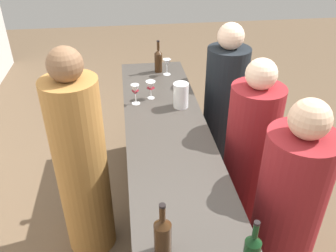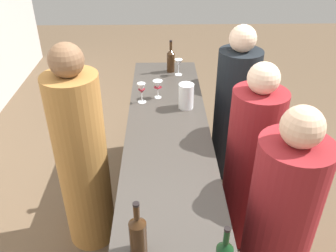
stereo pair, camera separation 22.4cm
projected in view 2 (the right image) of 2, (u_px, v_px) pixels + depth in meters
name	position (u px, v px, depth m)	size (l,w,h in m)	color
ground_plane	(168.00, 228.00, 2.95)	(12.00, 12.00, 0.00)	brown
bar_counter	(168.00, 184.00, 2.70)	(2.57, 0.59, 0.96)	#2A2723
wine_bottle_second_left_amber_brown	(138.00, 234.00, 1.55)	(0.08, 0.08, 0.29)	#331E0F
wine_bottle_center_amber_brown	(171.00, 60.00, 3.29)	(0.07, 0.07, 0.30)	#331E0F
wine_glass_near_left	(179.00, 64.00, 3.22)	(0.07, 0.07, 0.15)	white
wine_glass_near_center	(158.00, 86.00, 2.83)	(0.08, 0.08, 0.15)	white
wine_glass_near_right	(141.00, 89.00, 2.76)	(0.07, 0.07, 0.16)	white
water_pitcher	(186.00, 96.00, 2.70)	(0.12, 0.12, 0.20)	silver
person_left_guest	(278.00, 228.00, 2.08)	(0.40, 0.40, 1.49)	maroon
person_center_guest	(235.00, 111.00, 3.26)	(0.41, 0.41, 1.48)	black
person_right_guest	(250.00, 167.00, 2.56)	(0.37, 0.37, 1.48)	maroon
person_server_behind	(82.00, 161.00, 2.52)	(0.43, 0.43, 1.61)	#9E6B33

